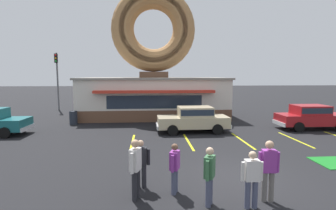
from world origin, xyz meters
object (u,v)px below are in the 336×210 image
(car_red, at_px, (311,116))
(trash_bin, at_px, (73,118))
(car_champagne, at_px, (193,118))
(pedestrian_beanie_man, at_px, (269,168))
(pedestrian_crossing_woman, at_px, (141,162))
(pedestrian_leather_jacket_man, at_px, (135,166))
(pedestrian_hooded_kid, at_px, (252,177))
(pedestrian_clipboard_woman, at_px, (209,174))
(traffic_light_pole, at_px, (57,74))
(pedestrian_blue_sweater_man, at_px, (175,166))

(car_red, xyz_separation_m, trash_bin, (-16.21, 2.88, -0.37))
(car_red, height_order, car_champagne, same)
(pedestrian_beanie_man, height_order, pedestrian_crossing_woman, pedestrian_beanie_man)
(trash_bin, bearing_deg, pedestrian_leather_jacket_man, -67.09)
(pedestrian_leather_jacket_man, bearing_deg, pedestrian_hooded_kid, -13.47)
(pedestrian_crossing_woman, bearing_deg, car_champagne, 69.06)
(pedestrian_hooded_kid, height_order, trash_bin, pedestrian_hooded_kid)
(pedestrian_leather_jacket_man, xyz_separation_m, pedestrian_clipboard_woman, (2.03, -0.52, -0.08))
(pedestrian_hooded_kid, relative_size, pedestrian_crossing_woman, 1.02)
(traffic_light_pole, bearing_deg, pedestrian_leather_jacket_man, -66.36)
(traffic_light_pole, bearing_deg, pedestrian_clipboard_woman, -62.29)
(pedestrian_leather_jacket_man, bearing_deg, pedestrian_blue_sweater_man, 14.79)
(car_red, distance_m, trash_bin, 16.47)
(car_champagne, distance_m, pedestrian_hooded_kid, 9.57)
(car_champagne, bearing_deg, pedestrian_hooded_kid, -90.51)
(pedestrian_beanie_man, xyz_separation_m, pedestrian_crossing_woman, (-3.61, 1.19, -0.14))
(car_red, xyz_separation_m, pedestrian_leather_jacket_man, (-11.15, -9.11, 0.11))
(pedestrian_blue_sweater_man, distance_m, trash_bin, 13.25)
(pedestrian_hooded_kid, distance_m, traffic_light_pole, 24.14)
(car_champagne, distance_m, pedestrian_beanie_man, 9.25)
(car_champagne, relative_size, pedestrian_leather_jacket_man, 2.61)
(pedestrian_hooded_kid, xyz_separation_m, pedestrian_beanie_man, (0.61, 0.33, 0.12))
(car_red, relative_size, pedestrian_crossing_woman, 2.96)
(traffic_light_pole, bearing_deg, pedestrian_hooded_kid, -60.23)
(pedestrian_hooded_kid, xyz_separation_m, trash_bin, (-8.19, 12.74, -0.37))
(car_red, relative_size, pedestrian_leather_jacket_man, 2.60)
(traffic_light_pole, bearing_deg, trash_bin, -65.30)
(pedestrian_crossing_woman, bearing_deg, pedestrian_leather_jacket_man, -99.28)
(car_red, distance_m, pedestrian_hooded_kid, 12.71)
(car_champagne, distance_m, pedestrian_clipboard_woman, 9.41)
(pedestrian_blue_sweater_man, height_order, pedestrian_crossing_woman, pedestrian_crossing_woman)
(car_champagne, height_order, trash_bin, car_champagne)
(pedestrian_hooded_kid, distance_m, pedestrian_crossing_woman, 3.36)
(pedestrian_beanie_man, distance_m, traffic_light_pole, 24.15)
(car_champagne, height_order, pedestrian_clipboard_woman, pedestrian_clipboard_woman)
(car_red, xyz_separation_m, pedestrian_crossing_woman, (-11.02, -8.33, -0.02))
(car_red, xyz_separation_m, pedestrian_blue_sweater_man, (-9.99, -8.81, -0.03))
(pedestrian_beanie_man, bearing_deg, pedestrian_leather_jacket_man, 173.67)
(pedestrian_hooded_kid, relative_size, trash_bin, 1.61)
(pedestrian_blue_sweater_man, distance_m, pedestrian_crossing_woman, 1.13)
(pedestrian_leather_jacket_man, xyz_separation_m, pedestrian_crossing_woman, (0.13, 0.78, -0.14))
(car_red, xyz_separation_m, pedestrian_beanie_man, (-7.41, -9.52, 0.11))
(pedestrian_leather_jacket_man, distance_m, traffic_light_pole, 22.07)
(car_red, height_order, pedestrian_clipboard_woman, pedestrian_clipboard_woman)
(pedestrian_beanie_man, bearing_deg, pedestrian_crossing_woman, 161.74)
(pedestrian_hooded_kid, height_order, pedestrian_beanie_man, pedestrian_beanie_man)
(pedestrian_blue_sweater_man, xyz_separation_m, traffic_light_pole, (-9.94, 19.76, 2.87))
(car_champagne, xyz_separation_m, pedestrian_clipboard_woman, (-1.18, -9.34, 0.03))
(pedestrian_blue_sweater_man, xyz_separation_m, pedestrian_crossing_woman, (-1.03, 0.47, 0.00))
(car_red, bearing_deg, pedestrian_beanie_man, -127.88)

